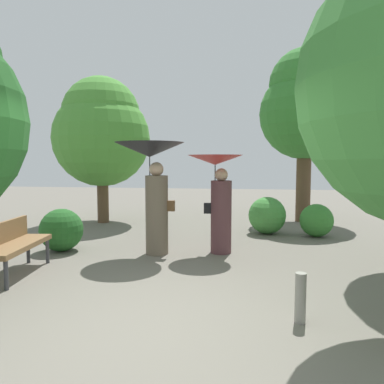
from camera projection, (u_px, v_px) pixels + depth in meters
The scene contains 10 objects.
ground_plane at pixel (145, 323), 3.95m from camera, with size 40.00×40.00×0.00m, color #6B665B.
person_left at pixel (152, 174), 6.84m from camera, with size 1.31×1.31×2.13m.
person_right at pixel (218, 189), 6.94m from camera, with size 1.06×1.06×1.89m.
park_bench at pixel (12, 243), 5.61m from camera, with size 0.67×1.55×0.83m.
tree_mid_left at pixel (102, 131), 10.35m from camera, with size 2.75×2.75×4.18m.
tree_far_back at pixel (305, 105), 10.48m from camera, with size 2.63×2.63×5.04m.
bush_path_left at pixel (316, 220), 8.51m from camera, with size 0.78×0.78×0.78m, color #387F33.
bush_path_right at pixel (267, 215), 8.86m from camera, with size 0.91×0.91×0.91m, color #428C3D.
bush_behind_bench at pixel (61, 230), 7.13m from camera, with size 0.84×0.84×0.84m, color #235B23.
path_marker_post at pixel (300, 298), 3.95m from camera, with size 0.12×0.12×0.56m, color gray.
Camera 1 is at (1.07, -3.70, 1.76)m, focal length 33.83 mm.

